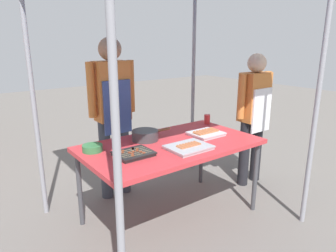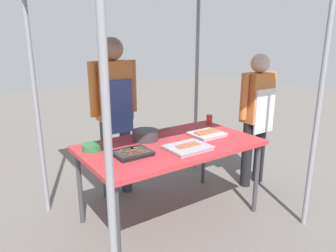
% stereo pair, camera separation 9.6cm
% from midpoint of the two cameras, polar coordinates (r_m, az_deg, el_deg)
% --- Properties ---
extents(ground_plane, '(18.00, 18.00, 0.00)m').
position_cam_midpoint_polar(ground_plane, '(3.13, -0.35, -16.30)').
color(ground_plane, '#66605B').
extents(stall_table, '(1.60, 0.90, 0.75)m').
position_cam_midpoint_polar(stall_table, '(2.82, -0.37, -4.19)').
color(stall_table, '#C63338').
rests_on(stall_table, ground).
extents(tray_grilled_sausages, '(0.30, 0.27, 0.05)m').
position_cam_midpoint_polar(tray_grilled_sausages, '(3.04, 6.11, -1.35)').
color(tray_grilled_sausages, silver).
rests_on(tray_grilled_sausages, stall_table).
extents(tray_meat_skewers, '(0.30, 0.24, 0.04)m').
position_cam_midpoint_polar(tray_meat_skewers, '(2.52, -7.46, -5.09)').
color(tray_meat_skewers, black).
rests_on(tray_meat_skewers, stall_table).
extents(tray_pork_links, '(0.36, 0.29, 0.05)m').
position_cam_midpoint_polar(tray_pork_links, '(2.65, 2.80, -3.92)').
color(tray_pork_links, '#ADADB2').
rests_on(tray_pork_links, stall_table).
extents(cooking_wok, '(0.41, 0.25, 0.09)m').
position_cam_midpoint_polar(cooking_wok, '(2.89, -5.15, -1.65)').
color(cooking_wok, '#38383A').
rests_on(cooking_wok, stall_table).
extents(condiment_bowl, '(0.17, 0.17, 0.06)m').
position_cam_midpoint_polar(condiment_bowl, '(2.68, -14.76, -3.97)').
color(condiment_bowl, '#33723F').
rests_on(condiment_bowl, stall_table).
extents(drink_cup_near_edge, '(0.07, 0.07, 0.10)m').
position_cam_midpoint_polar(drink_cup_near_edge, '(3.47, 6.43, 1.28)').
color(drink_cup_near_edge, red).
rests_on(drink_cup_near_edge, stall_table).
extents(vendor_woman, '(0.52, 0.24, 1.68)m').
position_cam_midpoint_polar(vendor_woman, '(3.24, -11.00, 3.75)').
color(vendor_woman, '#333842').
rests_on(vendor_woman, ground).
extents(customer_nearby, '(0.52, 0.22, 1.52)m').
position_cam_midpoint_polar(customer_nearby, '(3.63, 14.80, 2.92)').
color(customer_nearby, black).
rests_on(customer_nearby, ground).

